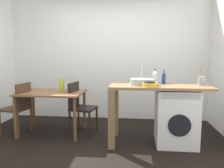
# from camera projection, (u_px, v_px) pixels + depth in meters

# --- Properties ---
(ground_plane) EXTENTS (5.46, 5.46, 0.00)m
(ground_plane) POSITION_uv_depth(u_px,v_px,m) (93.00, 150.00, 3.27)
(ground_plane) COLOR black
(wall_back) EXTENTS (4.60, 0.10, 2.70)m
(wall_back) POSITION_uv_depth(u_px,v_px,m) (108.00, 56.00, 4.83)
(wall_back) COLOR white
(wall_back) RESTS_ON ground_plane
(dining_table) EXTENTS (1.10, 0.76, 0.74)m
(dining_table) POSITION_uv_depth(u_px,v_px,m) (52.00, 97.00, 3.89)
(dining_table) COLOR brown
(dining_table) RESTS_ON ground_plane
(chair_person_seat) EXTENTS (0.46, 0.46, 0.90)m
(chair_person_seat) POSITION_uv_depth(u_px,v_px,m) (19.00, 106.00, 3.86)
(chair_person_seat) COLOR #4C3323
(chair_person_seat) RESTS_ON ground_plane
(chair_opposite) EXTENTS (0.46, 0.46, 0.90)m
(chair_opposite) POSITION_uv_depth(u_px,v_px,m) (79.00, 105.00, 3.92)
(chair_opposite) COLOR black
(chair_opposite) RESTS_ON ground_plane
(kitchen_counter) EXTENTS (1.50, 0.68, 0.92)m
(kitchen_counter) POSITION_uv_depth(u_px,v_px,m) (145.00, 95.00, 3.46)
(kitchen_counter) COLOR olive
(kitchen_counter) RESTS_ON ground_plane
(washing_machine) EXTENTS (0.60, 0.61, 0.86)m
(washing_machine) POSITION_uv_depth(u_px,v_px,m) (176.00, 117.00, 3.44)
(washing_machine) COLOR white
(washing_machine) RESTS_ON ground_plane
(sink_basin) EXTENTS (0.38, 0.38, 0.09)m
(sink_basin) POSITION_uv_depth(u_px,v_px,m) (142.00, 82.00, 3.44)
(sink_basin) COLOR #9EA0A5
(sink_basin) RESTS_ON kitchen_counter
(tap) EXTENTS (0.02, 0.02, 0.28)m
(tap) POSITION_uv_depth(u_px,v_px,m) (142.00, 75.00, 3.60)
(tap) COLOR #B2B2B7
(tap) RESTS_ON kitchen_counter
(bottle_tall_green) EXTENTS (0.07, 0.07, 0.23)m
(bottle_tall_green) POSITION_uv_depth(u_px,v_px,m) (155.00, 77.00, 3.60)
(bottle_tall_green) COLOR silver
(bottle_tall_green) RESTS_ON kitchen_counter
(bottle_squat_brown) EXTENTS (0.06, 0.06, 0.21)m
(bottle_squat_brown) POSITION_uv_depth(u_px,v_px,m) (164.00, 78.00, 3.56)
(bottle_squat_brown) COLOR navy
(bottle_squat_brown) RESTS_ON kitchen_counter
(mixing_bowl) EXTENTS (0.22, 0.22, 0.06)m
(mixing_bowl) POSITION_uv_depth(u_px,v_px,m) (150.00, 84.00, 3.23)
(mixing_bowl) COLOR gold
(mixing_bowl) RESTS_ON kitchen_counter
(utensil_crock) EXTENTS (0.11, 0.11, 0.30)m
(utensil_crock) POSITION_uv_depth(u_px,v_px,m) (201.00, 81.00, 3.39)
(utensil_crock) COLOR gray
(utensil_crock) RESTS_ON kitchen_counter
(vase) EXTENTS (0.09, 0.09, 0.23)m
(vase) POSITION_uv_depth(u_px,v_px,m) (62.00, 85.00, 3.95)
(vase) COLOR #A8C63D
(vase) RESTS_ON dining_table
(scissors) EXTENTS (0.15, 0.06, 0.01)m
(scissors) POSITION_uv_depth(u_px,v_px,m) (157.00, 85.00, 3.32)
(scissors) COLOR #B2B2B7
(scissors) RESTS_ON kitchen_counter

